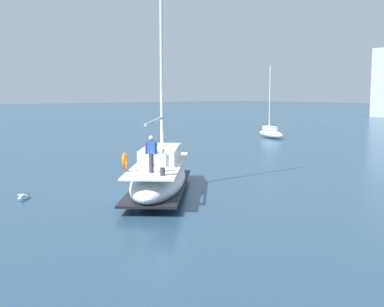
{
  "coord_description": "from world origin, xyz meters",
  "views": [
    {
      "loc": [
        19.44,
        -13.23,
        4.83
      ],
      "look_at": [
        -0.22,
        2.49,
        1.8
      ],
      "focal_mm": 47.33,
      "sensor_mm": 36.0,
      "label": 1
    }
  ],
  "objects": [
    {
      "name": "main_sailboat",
      "position": [
        -0.28,
        0.54,
        0.91
      ],
      "size": [
        8.77,
        8.17,
        13.7
      ],
      "color": "white",
      "rests_on": "ground"
    },
    {
      "name": "seagull",
      "position": [
        -2.98,
        -5.15,
        0.19
      ],
      "size": [
        1.02,
        0.89,
        0.18
      ],
      "color": "silver",
      "rests_on": "ground"
    },
    {
      "name": "moored_cutter_left",
      "position": [
        -17.6,
        27.21,
        0.56
      ],
      "size": [
        5.3,
        3.09,
        7.63
      ],
      "color": "white",
      "rests_on": "ground"
    },
    {
      "name": "ground_plane",
      "position": [
        0.0,
        0.0,
        0.0
      ],
      "size": [
        400.0,
        400.0,
        0.0
      ],
      "primitive_type": "plane",
      "color": "navy"
    }
  ]
}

